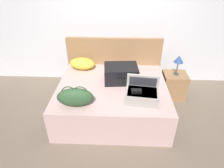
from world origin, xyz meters
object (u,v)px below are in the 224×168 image
hard_case_large (121,73)px  hard_case_medium (142,94)px  bed (112,99)px  nightstand (174,85)px  table_lamp (179,60)px  duffel_bag (75,97)px  pillow_near_headboard (82,64)px

hard_case_large → hard_case_medium: 0.63m
bed → nightstand: bed is taller
hard_case_large → table_lamp: table_lamp is taller
hard_case_large → duffel_bag: size_ratio=1.13×
duffel_bag → nightstand: duffel_bag is taller
pillow_near_headboard → table_lamp: (1.78, -0.05, 0.14)m
bed → hard_case_medium: bearing=-39.8°
hard_case_medium → table_lamp: (0.74, 0.91, 0.14)m
pillow_near_headboard → nightstand: bearing=-1.6°
hard_case_medium → table_lamp: bearing=57.6°
hard_case_large → pillow_near_headboard: hard_case_large is taller
hard_case_medium → pillow_near_headboard: size_ratio=1.07×
hard_case_large → pillow_near_headboard: 0.84m
bed → duffel_bag: 0.86m
pillow_near_headboard → table_lamp: table_lamp is taller
nightstand → table_lamp: bearing=0.0°
duffel_bag → pillow_near_headboard: duffel_bag is taller
bed → hard_case_medium: 0.70m
hard_case_large → table_lamp: (1.05, 0.36, 0.11)m
hard_case_large → nightstand: hard_case_large is taller
hard_case_medium → bed: bearing=147.0°
hard_case_medium → nightstand: (0.74, 0.91, -0.41)m
duffel_bag → nightstand: (1.69, 1.09, -0.45)m
bed → pillow_near_headboard: pillow_near_headboard is taller
bed → pillow_near_headboard: bearing=135.8°
hard_case_large → nightstand: (1.05, 0.36, -0.44)m
hard_case_medium → duffel_bag: 0.97m
hard_case_medium → duffel_bag: (-0.95, -0.19, 0.04)m
table_lamp → duffel_bag: bearing=-147.1°
hard_case_medium → pillow_near_headboard: 1.42m
duffel_bag → pillow_near_headboard: (-0.10, 1.14, -0.04)m
hard_case_medium → pillow_near_headboard: (-1.05, 0.95, 0.01)m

